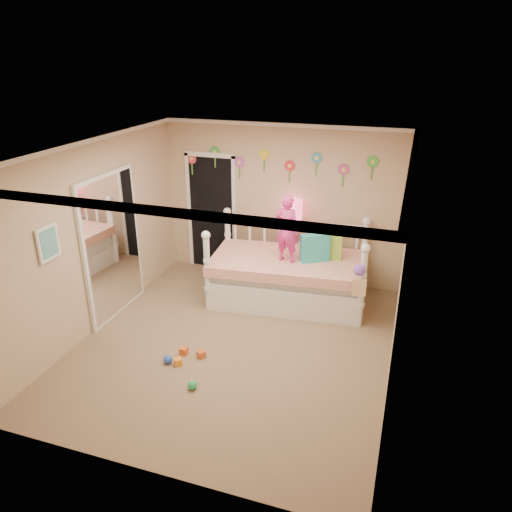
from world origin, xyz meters
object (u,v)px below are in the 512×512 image
(child, at_px, (287,229))
(table_lamp, at_px, (292,215))
(nightstand, at_px, (290,262))
(daybed, at_px, (288,262))

(child, height_order, table_lamp, child)
(child, relative_size, nightstand, 1.44)
(nightstand, xyz_separation_m, table_lamp, (-0.00, 0.00, 0.83))
(daybed, distance_m, nightstand, 0.71)
(nightstand, distance_m, table_lamp, 0.83)
(daybed, distance_m, child, 0.59)
(table_lamp, bearing_deg, child, -80.91)
(daybed, relative_size, nightstand, 3.35)
(daybed, relative_size, child, 2.33)
(child, relative_size, table_lamp, 1.40)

